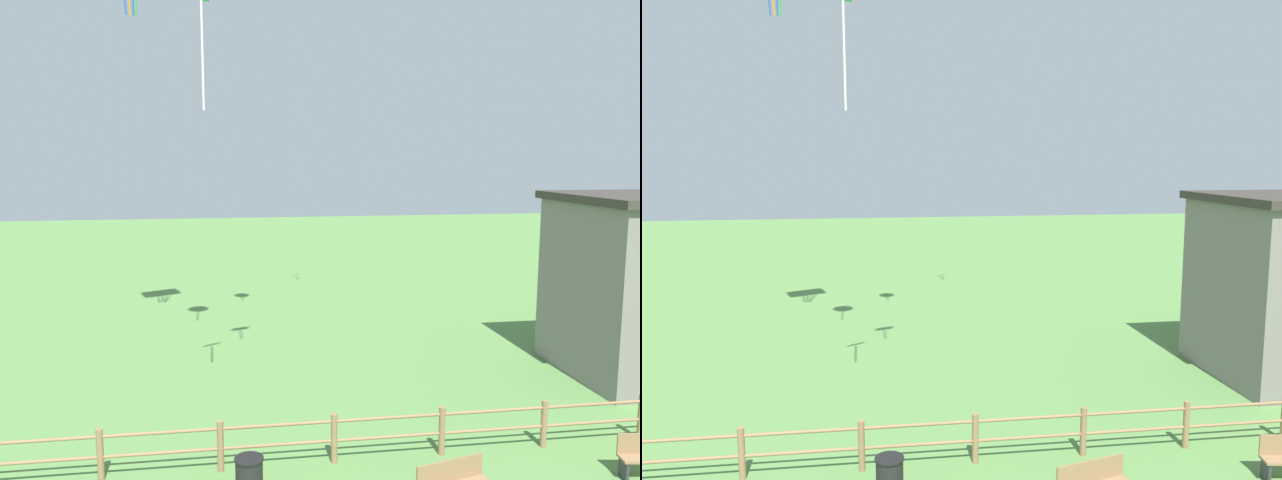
{
  "view_description": "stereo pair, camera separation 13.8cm",
  "coord_description": "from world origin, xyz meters",
  "views": [
    {
      "loc": [
        -2.23,
        -5.72,
        6.61
      ],
      "look_at": [
        0.0,
        8.78,
        4.59
      ],
      "focal_mm": 35.0,
      "sensor_mm": 36.0,
      "label": 1
    },
    {
      "loc": [
        -2.09,
        -5.74,
        6.61
      ],
      "look_at": [
        0.0,
        8.78,
        4.59
      ],
      "focal_mm": 35.0,
      "sensor_mm": 36.0,
      "label": 2
    }
  ],
  "objects": [
    {
      "name": "wooden_fence",
      "position": [
        0.0,
        6.78,
        0.63
      ],
      "size": [
        19.48,
        0.14,
        1.1
      ],
      "color": "olive",
      "rests_on": "ground_plane"
    },
    {
      "name": "trash_bin",
      "position": [
        -1.86,
        5.66,
        0.41
      ],
      "size": [
        0.57,
        0.57,
        0.81
      ],
      "color": "black",
      "rests_on": "ground_plane"
    },
    {
      "name": "kite_green_diamond",
      "position": [
        -2.64,
        8.6,
        9.69
      ],
      "size": [
        0.66,
        0.57,
        3.1
      ],
      "color": "green"
    }
  ]
}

